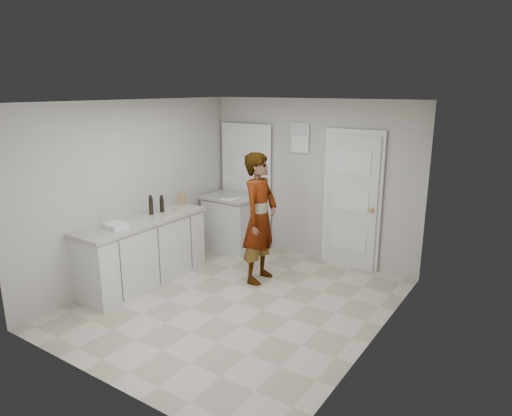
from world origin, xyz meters
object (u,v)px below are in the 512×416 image
Objects in this scene: egg_bowl at (112,226)px; baking_dish at (115,225)px; cake_mix_box at (182,199)px; oil_cruet_b at (151,205)px; person at (260,218)px; oil_cruet_a at (162,204)px; spice_jar at (176,208)px.

baking_dish is at bearing 97.09° from egg_bowl.
egg_bowl is at bearing -105.04° from cake_mix_box.
cake_mix_box is 0.66× the size of oil_cruet_b.
cake_mix_box is 0.55× the size of baking_dish.
cake_mix_box is 1.39m from egg_bowl.
oil_cruet_b is at bearing 95.35° from egg_bowl.
oil_cruet_a is at bearing 107.53° from person.
cake_mix_box is at bearing 93.65° from egg_bowl.
person reaches higher than cake_mix_box.
oil_cruet_a is 0.93m from egg_bowl.
oil_cruet_b is 0.75m from egg_bowl.
baking_dish is (-0.09, -1.02, -0.01)m from spice_jar.
cake_mix_box is at bearing 88.44° from person.
spice_jar is 0.26× the size of oil_cruet_b.
cake_mix_box is (-1.36, -0.08, 0.11)m from person.
cake_mix_box is 0.47m from oil_cruet_a.
spice_jar is at bearing 51.07° from oil_cruet_a.
oil_cruet_a is (0.05, -0.46, 0.03)m from cake_mix_box.
oil_cruet_a is at bearing 92.33° from baking_dish.
cake_mix_box is 1.32× the size of egg_bowl.
spice_jar is at bearing 65.70° from oil_cruet_b.
oil_cruet_a reaches higher than spice_jar.
baking_dish is at bearing -105.18° from cake_mix_box.
cake_mix_box reaches higher than spice_jar.
egg_bowl is at bearing -84.65° from oil_cruet_b.
oil_cruet_b is (-0.03, -0.18, 0.02)m from oil_cruet_a.
egg_bowl is at bearing -87.40° from oil_cruet_a.
person is 1.26m from spice_jar.
person is at bearing 18.35° from spice_jar.
person is 6.45× the size of oil_cruet_b.
person reaches higher than oil_cruet_b.
egg_bowl is at bearing -82.91° from baking_dish.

